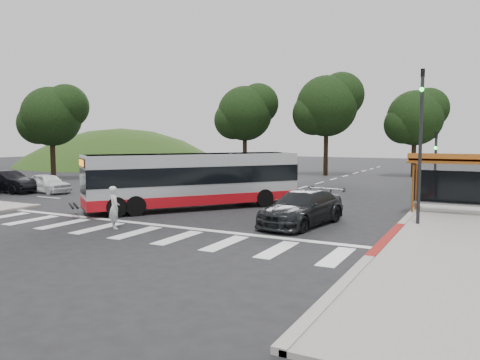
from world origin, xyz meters
The scene contains 18 objects.
ground centered at (0.00, 0.00, 0.00)m, with size 140.00×140.00×0.00m, color black.
sidewalk_east centered at (11.00, 8.00, 0.06)m, with size 4.00×40.00×0.12m, color gray.
curb_east centered at (9.00, 8.00, 0.07)m, with size 0.30×40.00×0.15m, color #9E9991.
curb_east_red centered at (9.00, -2.00, 0.08)m, with size 0.32×6.00×0.15m, color maroon.
hillside_nw centered at (-32.00, 30.00, 0.00)m, with size 44.00×44.00×10.00m, color #204114.
crosswalk_ladder centered at (0.00, -5.00, 0.01)m, with size 18.00×2.60×0.01m, color silver.
bus_shelter centered at (10.80, 5.10, 2.35)m, with size 4.20×1.60×2.86m.
traffic_signal_ne_tall centered at (9.60, 1.49, 3.88)m, with size 0.18×0.37×6.50m.
traffic_signal_ne_short centered at (9.60, 8.49, 2.48)m, with size 0.18×0.37×4.00m.
tree_north_a centered at (-1.92, 26.07, 6.92)m, with size 6.60×6.15×10.17m.
tree_north_b centered at (6.07, 28.06, 5.66)m, with size 5.72×5.33×8.43m.
tree_north_c centered at (-9.92, 24.06, 6.29)m, with size 6.16×5.74×9.30m.
tree_west_a centered at (-21.93, 10.06, 5.66)m, with size 5.72×5.33×8.43m.
transit_bus centered at (-1.46, 1.41, 1.44)m, with size 2.41×11.13×2.88m, color silver, non-canonical shape.
pedestrian centered at (-1.32, -4.74, 0.87)m, with size 0.64×0.42×1.75m, color silver.
dark_sedan centered at (5.18, -0.41, 0.73)m, with size 2.06×5.06×1.47m, color black.
west_car_white centered at (-14.08, 2.70, 0.65)m, with size 1.54×3.84×1.31m, color white.
west_car_black centered at (-16.52, 1.50, 0.73)m, with size 1.56×4.46×1.47m, color black.
Camera 1 is at (11.95, -19.06, 3.69)m, focal length 35.00 mm.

